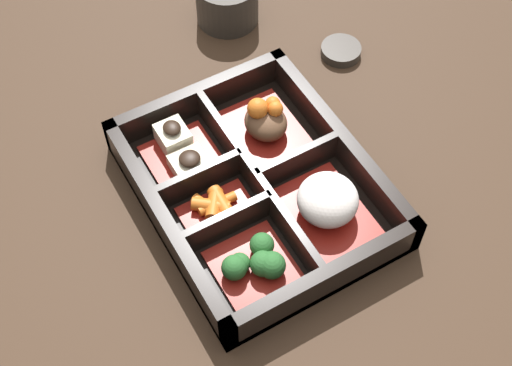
% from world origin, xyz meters
% --- Properties ---
extents(ground_plane, '(3.00, 3.00, 0.00)m').
position_xyz_m(ground_plane, '(0.00, 0.00, 0.00)').
color(ground_plane, '#382619').
extents(bento_base, '(0.28, 0.23, 0.01)m').
position_xyz_m(bento_base, '(0.00, 0.00, 0.01)').
color(bento_base, black).
rests_on(bento_base, ground_plane).
extents(bento_rim, '(0.28, 0.23, 0.05)m').
position_xyz_m(bento_rim, '(-0.00, -0.00, 0.02)').
color(bento_rim, black).
rests_on(bento_rim, ground_plane).
extents(bowl_stew, '(0.11, 0.08, 0.05)m').
position_xyz_m(bowl_stew, '(-0.06, 0.05, 0.03)').
color(bowl_stew, maroon).
rests_on(bowl_stew, bento_base).
extents(bowl_rice, '(0.11, 0.08, 0.05)m').
position_xyz_m(bowl_rice, '(0.06, 0.05, 0.03)').
color(bowl_rice, maroon).
rests_on(bowl_rice, bento_base).
extents(bowl_tofu, '(0.08, 0.08, 0.04)m').
position_xyz_m(bowl_tofu, '(-0.08, -0.05, 0.02)').
color(bowl_tofu, maroon).
rests_on(bowl_tofu, bento_base).
extents(bowl_carrots, '(0.05, 0.08, 0.02)m').
position_xyz_m(bowl_carrots, '(0.00, -0.05, 0.02)').
color(bowl_carrots, maroon).
rests_on(bowl_carrots, bento_base).
extents(bowl_greens, '(0.08, 0.08, 0.03)m').
position_xyz_m(bowl_greens, '(0.08, -0.05, 0.02)').
color(bowl_greens, maroon).
rests_on(bowl_greens, bento_base).
extents(tea_cup, '(0.08, 0.08, 0.06)m').
position_xyz_m(tea_cup, '(-0.26, 0.11, 0.03)').
color(tea_cup, '#2D2823').
rests_on(tea_cup, ground_plane).
extents(sauce_dish, '(0.05, 0.05, 0.01)m').
position_xyz_m(sauce_dish, '(-0.13, 0.20, 0.01)').
color(sauce_dish, '#2D2823').
rests_on(sauce_dish, ground_plane).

